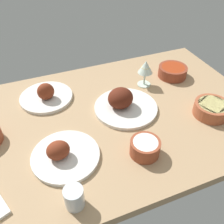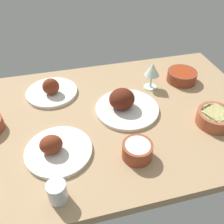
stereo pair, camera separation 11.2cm
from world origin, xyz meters
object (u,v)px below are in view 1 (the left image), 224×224
Objects in this scene: plate_far_side at (46,96)px; water_tumbler at (74,197)px; bowl_sauce at (173,71)px; plate_near_viewer at (63,154)px; bowl_potatoes at (212,109)px; plate_center_main at (123,103)px; wine_glass at (145,68)px; bowl_cream at (145,147)px.

water_tumbler is at bearing -91.77° from plate_far_side.
plate_near_viewer is at bearing -153.64° from bowl_sauce.
plate_far_side reaches higher than bowl_potatoes.
wine_glass reaches higher than plate_center_main.
plate_near_viewer is at bearing -150.65° from plate_center_main.
bowl_sauce is at bearing 26.36° from plate_near_viewer.
bowl_sauce is at bearing 87.86° from bowl_potatoes.
plate_far_side is at bearing 88.23° from water_tumbler.
bowl_potatoes is at bearing -92.14° from bowl_sauce.
plate_near_viewer is at bearing -91.09° from plate_far_side.
plate_near_viewer is (-32.65, -18.36, -1.22)cm from plate_center_main.
bowl_potatoes is (67.24, -39.03, 1.04)cm from plate_far_side.
bowl_potatoes is 2.00× the size of water_tumbler.
bowl_potatoes is at bearing -27.38° from plate_center_main.
plate_far_side is 68.69cm from bowl_sauce.
plate_center_main is 1.87× the size of bowl_potatoes.
plate_near_viewer is at bearing 86.90° from water_tumbler.
plate_center_main is 27.87cm from bowl_cream.
wine_glass is (50.95, 32.60, 7.87)cm from plate_near_viewer.
plate_center_main reaches higher than bowl_potatoes.
bowl_cream is (29.39, -9.32, 1.40)cm from plate_near_viewer.
water_tumbler is (-69.07, -19.97, 0.68)cm from bowl_potatoes.
bowl_potatoes is 37.34cm from wine_glass.
bowl_cream is at bearing -96.70° from plate_center_main.
bowl_cream is at bearing -117.21° from wine_glass.
bowl_potatoes is at bearing 0.05° from plate_near_viewer.
plate_center_main is at bearing -33.02° from plate_far_side.
bowl_sauce is (68.52, -4.77, 0.93)cm from plate_far_side.
bowl_potatoes is at bearing -30.13° from plate_far_side.
bowl_potatoes is at bearing 13.66° from bowl_cream.
bowl_cream is (28.65, -48.41, 1.24)cm from plate_far_side.
bowl_potatoes is 1.12× the size of wine_glass.
plate_center_main is 1.90× the size of bowl_sauce.
plate_center_main is at bearing 83.30° from bowl_cream.
bowl_sauce is at bearing 5.36° from wine_glass.
bowl_cream is 0.73× the size of bowl_potatoes.
bowl_cream is 59.11cm from bowl_sauce.
plate_near_viewer is 68.00cm from bowl_potatoes.
bowl_cream reaches higher than bowl_sauce.
plate_center_main reaches higher than water_tumbler.
plate_near_viewer reaches higher than bowl_potatoes.
bowl_cream is at bearing -132.42° from bowl_sauce.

